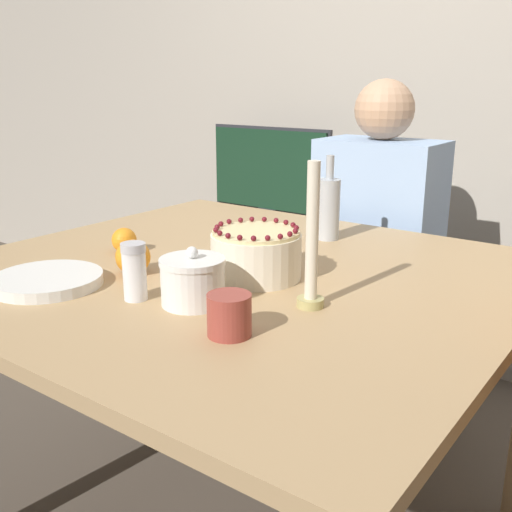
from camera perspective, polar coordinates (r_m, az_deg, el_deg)
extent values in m
cube|color=#ADA393|center=(2.59, 18.45, 17.71)|extent=(8.00, 0.05, 2.60)
cube|color=tan|center=(1.42, -1.94, -1.81)|extent=(1.28, 1.19, 0.03)
cylinder|color=tan|center=(2.28, -5.03, -5.00)|extent=(0.07, 0.07, 0.75)
cylinder|color=#EFE5CC|center=(1.34, 0.00, 0.00)|extent=(0.20, 0.20, 0.10)
cylinder|color=beige|center=(1.32, 0.00, 2.26)|extent=(0.19, 0.19, 0.01)
sphere|color=maroon|center=(1.27, 3.24, 2.11)|extent=(0.01, 0.01, 0.01)
sphere|color=maroon|center=(1.30, 3.77, 2.39)|extent=(0.01, 0.01, 0.01)
sphere|color=maroon|center=(1.33, 3.86, 2.69)|extent=(0.01, 0.01, 0.01)
sphere|color=maroon|center=(1.35, 3.55, 2.99)|extent=(0.01, 0.01, 0.01)
sphere|color=maroon|center=(1.38, 2.87, 3.23)|extent=(0.01, 0.01, 0.01)
sphere|color=maroon|center=(1.39, 1.93, 3.42)|extent=(0.01, 0.01, 0.01)
sphere|color=maroon|center=(1.40, 0.80, 3.52)|extent=(0.01, 0.01, 0.01)
sphere|color=maroon|center=(1.41, -0.40, 3.53)|extent=(0.01, 0.01, 0.01)
sphere|color=maroon|center=(1.40, -1.56, 3.46)|extent=(0.01, 0.01, 0.01)
sphere|color=maroon|center=(1.38, -2.58, 3.30)|extent=(0.01, 0.01, 0.01)
sphere|color=maroon|center=(1.36, -3.36, 3.08)|extent=(0.01, 0.01, 0.01)
sphere|color=maroon|center=(1.33, -3.80, 2.80)|extent=(0.01, 0.01, 0.01)
sphere|color=maroon|center=(1.31, -3.85, 2.49)|extent=(0.01, 0.01, 0.01)
sphere|color=maroon|center=(1.28, -3.47, 2.20)|extent=(0.01, 0.01, 0.01)
sphere|color=maroon|center=(1.26, -2.68, 1.95)|extent=(0.01, 0.01, 0.01)
sphere|color=maroon|center=(1.24, -1.56, 1.77)|extent=(0.01, 0.01, 0.01)
sphere|color=maroon|center=(1.23, -0.23, 1.69)|extent=(0.01, 0.01, 0.01)
sphere|color=maroon|center=(1.24, 1.12, 1.73)|extent=(0.01, 0.01, 0.01)
sphere|color=maroon|center=(1.25, 2.33, 1.88)|extent=(0.01, 0.01, 0.01)
cylinder|color=white|center=(1.19, -6.03, -2.68)|extent=(0.13, 0.13, 0.08)
cylinder|color=white|center=(1.17, -6.10, -0.51)|extent=(0.13, 0.13, 0.01)
sphere|color=white|center=(1.17, -6.13, 0.34)|extent=(0.02, 0.02, 0.02)
cylinder|color=white|center=(1.23, -11.48, -1.86)|extent=(0.05, 0.05, 0.10)
cylinder|color=silver|center=(1.21, -11.63, 0.80)|extent=(0.05, 0.05, 0.02)
cylinder|color=white|center=(1.37, -19.22, -2.52)|extent=(0.24, 0.24, 0.01)
cylinder|color=white|center=(1.37, -19.25, -2.21)|extent=(0.24, 0.24, 0.01)
cylinder|color=white|center=(1.37, -19.28, -1.89)|extent=(0.24, 0.24, 0.01)
cylinder|color=tan|center=(1.18, 5.20, -4.41)|extent=(0.05, 0.05, 0.02)
cylinder|color=silver|center=(1.14, 5.38, 2.33)|extent=(0.02, 0.02, 0.27)
cylinder|color=#B2B7BC|center=(1.67, 6.93, 4.42)|extent=(0.06, 0.06, 0.17)
cylinder|color=#B2B7BC|center=(1.65, 7.07, 8.38)|extent=(0.02, 0.02, 0.07)
cylinder|color=#993D33|center=(1.04, -2.56, -5.63)|extent=(0.08, 0.08, 0.08)
sphere|color=orange|center=(1.39, -11.64, -0.09)|extent=(0.08, 0.08, 0.08)
sphere|color=orange|center=(1.57, 0.92, 1.81)|extent=(0.06, 0.06, 0.06)
sphere|color=orange|center=(1.58, -12.44, 1.49)|extent=(0.06, 0.06, 0.06)
cube|color=#473D33|center=(2.26, 10.79, -9.67)|extent=(0.34, 0.34, 0.45)
cube|color=#99B7E0|center=(2.09, 11.53, 3.00)|extent=(0.40, 0.24, 0.57)
sphere|color=tan|center=(2.03, 12.15, 13.49)|extent=(0.19, 0.19, 0.19)
cube|color=#4C3828|center=(2.83, 1.20, -2.29)|extent=(0.70, 0.43, 0.59)
cylinder|color=#2D2D33|center=(2.75, 1.24, 4.08)|extent=(0.10, 0.10, 0.05)
cube|color=#2D2D33|center=(2.72, 1.35, 8.26)|extent=(0.62, 0.02, 0.38)
cube|color=#193823|center=(2.71, 1.26, 8.24)|extent=(0.59, 0.03, 0.35)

